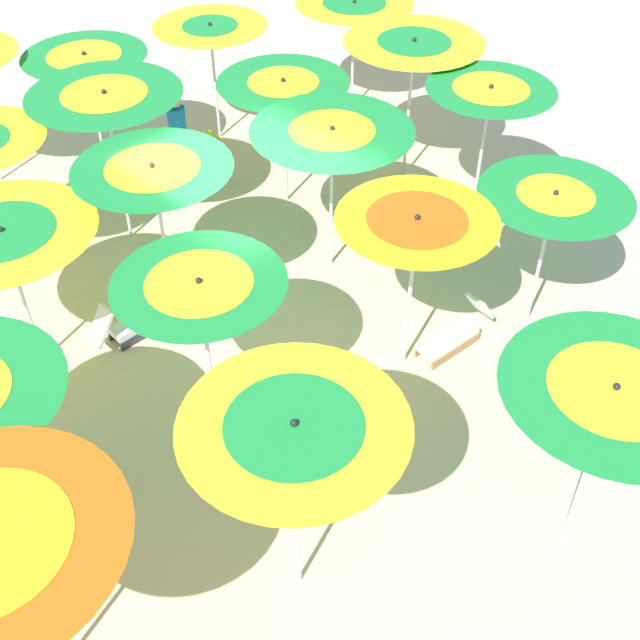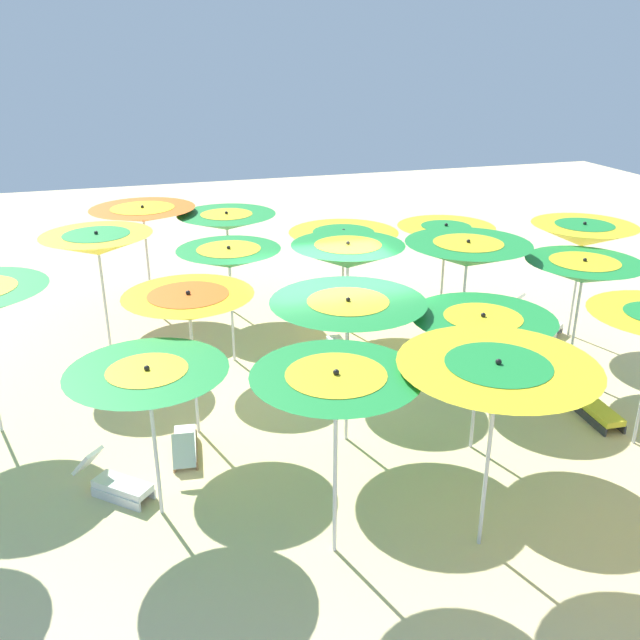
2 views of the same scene
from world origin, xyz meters
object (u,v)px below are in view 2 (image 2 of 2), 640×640
(beach_umbrella_17, at_px, (343,239))
(lounger_1, at_px, (595,406))
(beach_umbrella_2, at_px, (336,390))
(lounger_4, at_px, (338,344))
(beach_umbrella_3, at_px, (496,381))
(beach_umbrella_15, at_px, (143,214))
(lounger_3, at_px, (535,320))
(beach_umbrella_1, at_px, (148,382))
(beach_umbrella_16, at_px, (227,222))
(beach_umbrella_7, at_px, (348,315))
(beach_umbrella_10, at_px, (97,244))
(lounger_2, at_px, (185,446))
(beach_umbrella_19, at_px, (583,235))
(beach_umbrella_12, at_px, (348,256))
(beachgoer_0, at_px, (523,351))
(beach_umbrella_18, at_px, (446,234))
(lounger_0, at_px, (116,482))
(beach_umbrella_11, at_px, (229,258))
(lounger_5, at_px, (476,320))
(beach_umbrella_8, at_px, (482,331))
(beach_umbrella_14, at_px, (583,272))
(beach_umbrella_13, at_px, (467,254))
(beach_umbrella_6, at_px, (189,307))

(beach_umbrella_17, bearing_deg, lounger_1, -150.13)
(beach_umbrella_2, height_order, lounger_4, beach_umbrella_2)
(beach_umbrella_3, relative_size, beach_umbrella_15, 1.03)
(beach_umbrella_2, xyz_separation_m, lounger_3, (5.29, -6.21, -1.98))
(beach_umbrella_2, bearing_deg, lounger_3, -49.57)
(beach_umbrella_1, distance_m, beach_umbrella_16, 7.26)
(lounger_4, bearing_deg, beach_umbrella_17, 159.85)
(beach_umbrella_7, bearing_deg, beach_umbrella_10, 39.63)
(lounger_1, relative_size, lounger_2, 1.09)
(lounger_1, height_order, lounger_2, lounger_2)
(beach_umbrella_1, distance_m, beach_umbrella_15, 7.54)
(lounger_2, bearing_deg, beach_umbrella_1, 165.80)
(beach_umbrella_19, bearing_deg, beach_umbrella_12, 91.12)
(beach_umbrella_17, relative_size, lounger_4, 1.75)
(beach_umbrella_15, bearing_deg, beach_umbrella_7, -159.14)
(lounger_1, relative_size, beachgoer_0, 0.75)
(beach_umbrella_3, height_order, beach_umbrella_18, beach_umbrella_3)
(beach_umbrella_16, xyz_separation_m, beachgoer_0, (-5.67, -3.93, -1.13))
(lounger_0, bearing_deg, beach_umbrella_10, 132.27)
(beach_umbrella_11, distance_m, lounger_5, 5.56)
(beach_umbrella_8, height_order, beach_umbrella_15, beach_umbrella_15)
(beach_umbrella_16, bearing_deg, beach_umbrella_17, -129.01)
(beach_umbrella_18, bearing_deg, beach_umbrella_17, 69.82)
(beach_umbrella_14, relative_size, beachgoer_0, 1.25)
(beach_umbrella_1, height_order, lounger_5, beach_umbrella_1)
(lounger_5, bearing_deg, lounger_1, 121.51)
(beach_umbrella_7, bearing_deg, beach_umbrella_18, -43.26)
(lounger_2, height_order, beachgoer_0, beachgoer_0)
(beach_umbrella_11, bearing_deg, lounger_3, -93.14)
(beach_umbrella_15, relative_size, beach_umbrella_17, 1.08)
(beach_umbrella_16, bearing_deg, lounger_2, 163.54)
(beach_umbrella_12, bearing_deg, beach_umbrella_15, 38.61)
(beach_umbrella_13, bearing_deg, beach_umbrella_12, 70.87)
(beach_umbrella_2, relative_size, beach_umbrella_11, 1.07)
(beach_umbrella_14, xyz_separation_m, beach_umbrella_18, (2.65, 1.32, 0.10))
(lounger_5, bearing_deg, beach_umbrella_14, 133.58)
(beach_umbrella_10, bearing_deg, beach_umbrella_3, -148.45)
(lounger_3, bearing_deg, beach_umbrella_11, -126.91)
(beach_umbrella_13, bearing_deg, beach_umbrella_1, 115.34)
(beach_umbrella_10, height_order, beachgoer_0, beach_umbrella_10)
(beach_umbrella_6, relative_size, beach_umbrella_11, 1.03)
(beach_umbrella_8, xyz_separation_m, beach_umbrella_11, (4.08, 2.90, 0.13))
(beach_umbrella_15, distance_m, beachgoer_0, 8.53)
(beach_umbrella_3, height_order, beach_umbrella_12, beach_umbrella_3)
(beach_umbrella_13, height_order, beach_umbrella_15, beach_umbrella_13)
(beachgoer_0, bearing_deg, beach_umbrella_15, -7.22)
(beach_umbrella_14, relative_size, beach_umbrella_15, 0.93)
(beach_umbrella_3, bearing_deg, lounger_5, -28.42)
(lounger_0, distance_m, lounger_2, 1.18)
(beach_umbrella_10, distance_m, beach_umbrella_13, 6.70)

